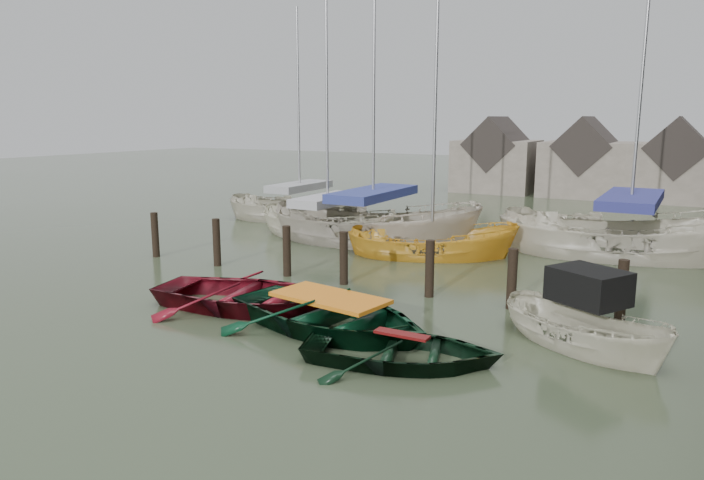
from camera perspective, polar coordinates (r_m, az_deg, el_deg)
The scene contains 12 objects.
ground at distance 13.41m, azimuth -2.74°, elevation -7.58°, with size 120.00×120.00×0.00m, color #2F3924.
mooring_pilings at distance 16.30m, azimuth -0.50°, elevation -2.37°, with size 13.72×0.22×1.80m.
far_sheds at distance 37.32m, azimuth 20.20°, elevation 6.62°, with size 14.00×4.08×4.39m.
rowboat_red at distance 14.58m, azimuth -9.30°, elevation -6.18°, with size 3.21×4.49×0.93m, color maroon.
rowboat_green at distance 12.98m, azimuth -2.01°, elevation -8.22°, with size 3.26×4.57×0.95m, color black.
rowboat_dkgreen at distance 11.38m, azimuth 4.52°, elevation -11.07°, with size 2.52×3.53×0.73m, color black.
motorboat at distance 12.79m, azimuth 20.27°, elevation -8.62°, with size 3.85×3.00×2.19m.
sailboat_a at distance 22.66m, azimuth -2.21°, elevation 0.30°, with size 6.42×3.46×11.23m.
sailboat_b at distance 21.80m, azimuth 1.91°, elevation -0.15°, with size 7.82×3.58×11.53m.
sailboat_c at distance 19.86m, azimuth 7.25°, elevation -1.45°, with size 5.67×3.77×9.75m.
sailboat_d at distance 21.53m, azimuth 23.71°, elevation -1.22°, with size 8.31×4.21×12.51m.
sailboat_e at distance 26.94m, azimuth -4.74°, elevation 1.97°, with size 6.60×4.42×9.88m.
Camera 1 is at (6.76, -10.76, 4.27)m, focal length 32.00 mm.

